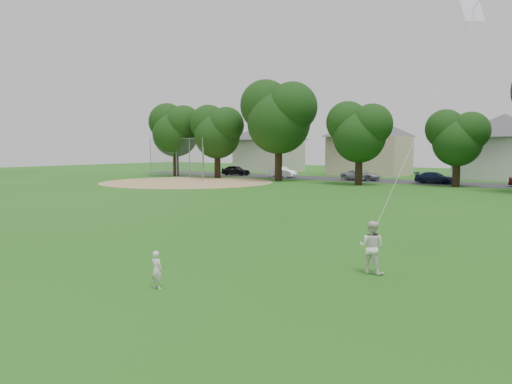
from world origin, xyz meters
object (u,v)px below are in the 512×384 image
Objects in this scene: older_boy at (372,247)px; kite at (424,119)px; toddler at (157,270)px; baseball_backstop at (186,158)px.

older_boy is 0.20× the size of kite.
toddler is 46.70m from baseball_backstop.
older_boy is 0.15× the size of baseball_backstop.
baseball_backstop is (-36.41, 27.96, -2.12)m from kite.
older_boy is at bearing -132.76° from toddler.
older_boy reaches higher than toddler.
kite is 45.96m from baseball_backstop.
baseball_backstop reaches higher than older_boy.
toddler is 6.10m from older_boy.
kite reaches higher than baseball_backstop.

